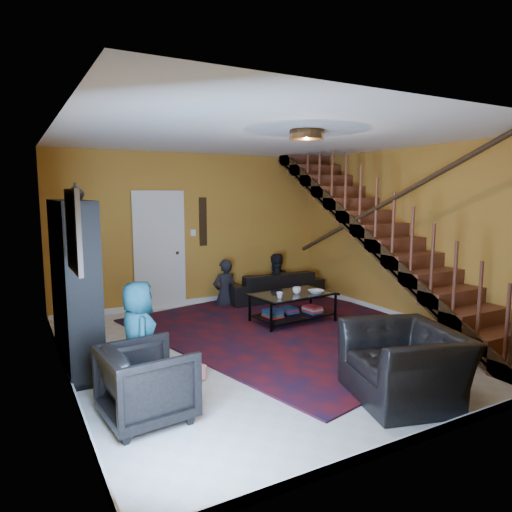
{
  "coord_description": "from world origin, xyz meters",
  "views": [
    {
      "loc": [
        -3.09,
        -5.22,
        2.08
      ],
      "look_at": [
        -0.0,
        0.4,
        1.19
      ],
      "focal_mm": 32.0,
      "sensor_mm": 36.0,
      "label": 1
    }
  ],
  "objects_px": {
    "sofa": "(273,286)",
    "armchair_left": "(147,383)",
    "armchair_right": "(404,364)",
    "bookshelf": "(75,286)",
    "coffee_table": "(293,305)"
  },
  "relations": [
    {
      "from": "sofa",
      "to": "armchair_left",
      "type": "relative_size",
      "value": 2.47
    },
    {
      "from": "sofa",
      "to": "armchair_right",
      "type": "distance_m",
      "value": 4.51
    },
    {
      "from": "bookshelf",
      "to": "armchair_left",
      "type": "distance_m",
      "value": 1.98
    },
    {
      "from": "armchair_right",
      "to": "sofa",
      "type": "bearing_deg",
      "value": -177.76
    },
    {
      "from": "armchair_left",
      "to": "sofa",
      "type": "bearing_deg",
      "value": -49.86
    },
    {
      "from": "sofa",
      "to": "coffee_table",
      "type": "distance_m",
      "value": 1.61
    },
    {
      "from": "armchair_left",
      "to": "coffee_table",
      "type": "xyz_separation_m",
      "value": [
        2.94,
        2.04,
        -0.07
      ]
    },
    {
      "from": "bookshelf",
      "to": "armchair_right",
      "type": "distance_m",
      "value": 3.89
    },
    {
      "from": "armchair_left",
      "to": "armchair_right",
      "type": "bearing_deg",
      "value": -114.4
    },
    {
      "from": "armchair_left",
      "to": "armchair_right",
      "type": "relative_size",
      "value": 0.69
    },
    {
      "from": "bookshelf",
      "to": "sofa",
      "type": "bearing_deg",
      "value": 23.92
    },
    {
      "from": "bookshelf",
      "to": "coffee_table",
      "type": "distance_m",
      "value": 3.37
    },
    {
      "from": "armchair_left",
      "to": "armchair_right",
      "type": "xyz_separation_m",
      "value": [
        2.4,
        -0.82,
        0.01
      ]
    },
    {
      "from": "armchair_right",
      "to": "coffee_table",
      "type": "bearing_deg",
      "value": -174.53
    },
    {
      "from": "armchair_left",
      "to": "coffee_table",
      "type": "bearing_deg",
      "value": -60.72
    }
  ]
}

